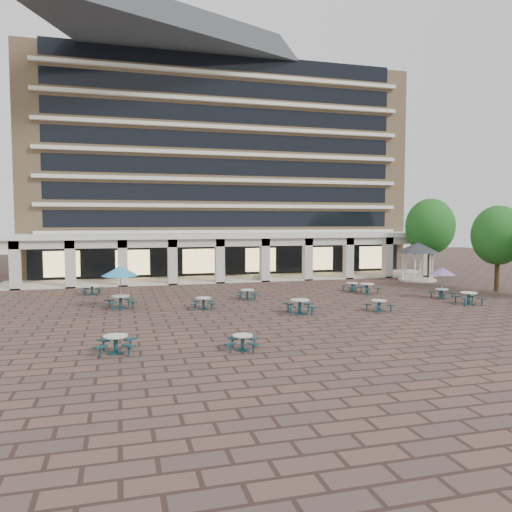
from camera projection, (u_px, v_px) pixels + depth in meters
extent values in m
plane|color=brown|center=(286.00, 304.00, 33.64)|extent=(120.00, 120.00, 0.00)
cube|color=tan|center=(215.00, 174.00, 57.41)|extent=(40.00, 15.00, 22.00)
cube|color=beige|center=(230.00, 232.00, 50.41)|extent=(36.80, 0.50, 0.35)
cube|color=black|center=(229.00, 219.00, 50.54)|extent=(35.20, 0.05, 1.60)
cube|color=beige|center=(230.00, 206.00, 50.23)|extent=(36.80, 0.50, 0.35)
cube|color=black|center=(229.00, 193.00, 50.36)|extent=(35.20, 0.05, 1.60)
cube|color=beige|center=(230.00, 180.00, 50.05)|extent=(36.80, 0.50, 0.35)
cube|color=black|center=(229.00, 167.00, 50.18)|extent=(35.20, 0.05, 1.60)
cube|color=beige|center=(230.00, 154.00, 49.87)|extent=(36.80, 0.50, 0.35)
cube|color=black|center=(229.00, 141.00, 50.00)|extent=(35.20, 0.05, 1.60)
cube|color=beige|center=(229.00, 127.00, 49.68)|extent=(36.80, 0.50, 0.35)
cube|color=black|center=(229.00, 115.00, 49.82)|extent=(35.20, 0.05, 1.60)
cube|color=beige|center=(229.00, 101.00, 49.50)|extent=(36.80, 0.50, 0.35)
cube|color=black|center=(229.00, 88.00, 49.63)|extent=(35.20, 0.05, 1.60)
cube|color=beige|center=(229.00, 74.00, 49.32)|extent=(36.80, 0.50, 0.35)
cube|color=black|center=(229.00, 61.00, 49.45)|extent=(35.20, 0.05, 1.60)
cube|color=white|center=(236.00, 235.00, 47.79)|extent=(42.00, 6.60, 0.40)
cube|color=beige|center=(243.00, 241.00, 45.07)|extent=(42.00, 0.30, 0.90)
cube|color=black|center=(230.00, 258.00, 50.55)|extent=(38.00, 0.15, 3.20)
cube|color=beige|center=(236.00, 278.00, 48.07)|extent=(42.00, 6.00, 0.12)
cube|color=beige|center=(15.00, 265.00, 40.44)|extent=(0.80, 0.80, 4.00)
cube|color=beige|center=(70.00, 264.00, 41.55)|extent=(0.80, 0.80, 4.00)
cube|color=beige|center=(123.00, 263.00, 42.66)|extent=(0.80, 0.80, 4.00)
cube|color=beige|center=(172.00, 262.00, 43.77)|extent=(0.80, 0.80, 4.00)
cube|color=beige|center=(220.00, 261.00, 44.88)|extent=(0.80, 0.80, 4.00)
cube|color=beige|center=(265.00, 260.00, 45.99)|extent=(0.80, 0.80, 4.00)
cube|color=beige|center=(307.00, 259.00, 47.10)|extent=(0.80, 0.80, 4.00)
cube|color=beige|center=(348.00, 258.00, 48.21)|extent=(0.80, 0.80, 4.00)
cube|color=beige|center=(387.00, 257.00, 49.32)|extent=(0.80, 0.80, 4.00)
cube|color=beige|center=(425.00, 256.00, 50.44)|extent=(0.80, 0.80, 4.00)
cube|color=#FFD88C|center=(62.00, 264.00, 46.21)|extent=(3.20, 0.08, 2.40)
cube|color=#FFD88C|center=(133.00, 263.00, 47.89)|extent=(3.20, 0.08, 2.40)
cube|color=#FFD88C|center=(199.00, 261.00, 49.58)|extent=(3.20, 0.08, 2.40)
cube|color=#FFD88C|center=(261.00, 260.00, 51.26)|extent=(3.20, 0.08, 2.40)
cube|color=#FFD88C|center=(319.00, 259.00, 52.95)|extent=(3.20, 0.08, 2.40)
cube|color=#FFD88C|center=(373.00, 257.00, 54.63)|extent=(3.20, 0.08, 2.40)
cylinder|color=#163F43|center=(116.00, 353.00, 21.01)|extent=(0.71, 0.71, 0.04)
cylinder|color=#163F43|center=(116.00, 346.00, 20.99)|extent=(0.18, 0.18, 0.67)
cylinder|color=silver|center=(116.00, 336.00, 20.96)|extent=(1.02, 1.02, 0.05)
cube|color=#163F43|center=(130.00, 339.00, 21.64)|extent=(0.61, 0.58, 0.05)
cylinder|color=#163F43|center=(130.00, 345.00, 21.65)|extent=(0.08, 0.08, 0.43)
cube|color=#163F43|center=(103.00, 340.00, 21.43)|extent=(0.58, 0.61, 0.05)
cylinder|color=#163F43|center=(104.00, 346.00, 21.44)|extent=(0.08, 0.08, 0.43)
cube|color=#163F43|center=(100.00, 347.00, 20.33)|extent=(0.61, 0.58, 0.05)
cylinder|color=#163F43|center=(100.00, 352.00, 20.35)|extent=(0.08, 0.08, 0.43)
cube|color=#163F43|center=(129.00, 346.00, 20.54)|extent=(0.58, 0.61, 0.05)
cylinder|color=#163F43|center=(129.00, 351.00, 20.56)|extent=(0.08, 0.08, 0.43)
cylinder|color=#163F43|center=(243.00, 350.00, 21.56)|extent=(0.62, 0.62, 0.04)
cylinder|color=#163F43|center=(243.00, 343.00, 21.54)|extent=(0.16, 0.16, 0.58)
cylinder|color=silver|center=(243.00, 335.00, 21.51)|extent=(0.88, 0.88, 0.04)
cube|color=#163F43|center=(254.00, 339.00, 21.99)|extent=(0.54, 0.44, 0.04)
cylinder|color=#163F43|center=(254.00, 343.00, 22.01)|extent=(0.07, 0.07, 0.37)
cube|color=#163F43|center=(232.00, 338.00, 22.04)|extent=(0.44, 0.54, 0.04)
cylinder|color=#163F43|center=(232.00, 343.00, 22.05)|extent=(0.07, 0.07, 0.37)
cube|color=#163F43|center=(230.00, 344.00, 21.07)|extent=(0.54, 0.44, 0.04)
cylinder|color=#163F43|center=(230.00, 349.00, 21.08)|extent=(0.07, 0.07, 0.37)
cube|color=#163F43|center=(253.00, 344.00, 21.03)|extent=(0.44, 0.54, 0.04)
cylinder|color=#163F43|center=(253.00, 349.00, 21.04)|extent=(0.07, 0.07, 0.37)
cylinder|color=#163F43|center=(379.00, 311.00, 30.78)|extent=(0.65, 0.65, 0.04)
cylinder|color=#163F43|center=(379.00, 306.00, 30.76)|extent=(0.17, 0.17, 0.61)
cylinder|color=silver|center=(379.00, 301.00, 30.73)|extent=(0.93, 0.93, 0.05)
cube|color=#163F43|center=(380.00, 303.00, 31.43)|extent=(0.51, 0.57, 0.05)
cylinder|color=#163F43|center=(380.00, 306.00, 31.45)|extent=(0.07, 0.07, 0.39)
cube|color=#163F43|center=(367.00, 304.00, 31.00)|extent=(0.57, 0.51, 0.05)
cylinder|color=#163F43|center=(367.00, 308.00, 31.02)|extent=(0.07, 0.07, 0.39)
cube|color=#163F43|center=(377.00, 307.00, 30.07)|extent=(0.51, 0.57, 0.05)
cylinder|color=#163F43|center=(377.00, 310.00, 30.09)|extent=(0.07, 0.07, 0.39)
cube|color=#163F43|center=(391.00, 306.00, 30.50)|extent=(0.57, 0.51, 0.05)
cylinder|color=#163F43|center=(391.00, 309.00, 30.52)|extent=(0.07, 0.07, 0.39)
cylinder|color=#163F43|center=(468.00, 304.00, 33.36)|extent=(0.76, 0.76, 0.04)
cylinder|color=#163F43|center=(469.00, 299.00, 33.33)|extent=(0.19, 0.19, 0.71)
cylinder|color=silver|center=(469.00, 293.00, 33.30)|extent=(1.08, 1.08, 0.05)
cube|color=#163F43|center=(472.00, 296.00, 33.98)|extent=(0.66, 0.59, 0.05)
cylinder|color=#163F43|center=(472.00, 300.00, 34.00)|extent=(0.09, 0.09, 0.45)
cube|color=#163F43|center=(456.00, 296.00, 33.86)|extent=(0.59, 0.66, 0.05)
cylinder|color=#163F43|center=(456.00, 300.00, 33.87)|extent=(0.09, 0.09, 0.45)
cube|color=#163F43|center=(465.00, 299.00, 32.67)|extent=(0.66, 0.59, 0.05)
cylinder|color=#163F43|center=(465.00, 303.00, 32.69)|extent=(0.09, 0.09, 0.45)
cube|color=#163F43|center=(482.00, 299.00, 32.80)|extent=(0.59, 0.66, 0.05)
cylinder|color=#163F43|center=(482.00, 302.00, 32.81)|extent=(0.09, 0.09, 0.45)
cylinder|color=#163F43|center=(121.00, 308.00, 31.74)|extent=(0.78, 0.78, 0.04)
cylinder|color=#163F43|center=(121.00, 303.00, 31.72)|extent=(0.20, 0.20, 0.74)
cylinder|color=silver|center=(121.00, 296.00, 31.68)|extent=(1.12, 1.12, 0.06)
cube|color=#163F43|center=(129.00, 299.00, 32.52)|extent=(0.62, 0.68, 0.06)
cylinder|color=#163F43|center=(129.00, 303.00, 32.54)|extent=(0.09, 0.09, 0.47)
cube|color=#163F43|center=(109.00, 300.00, 32.01)|extent=(0.68, 0.62, 0.06)
cylinder|color=#163F43|center=(109.00, 304.00, 32.03)|extent=(0.09, 0.09, 0.47)
cube|color=#163F43|center=(112.00, 303.00, 30.89)|extent=(0.62, 0.68, 0.06)
cylinder|color=#163F43|center=(112.00, 307.00, 30.91)|extent=(0.09, 0.09, 0.47)
cube|color=#163F43|center=(132.00, 302.00, 31.40)|extent=(0.68, 0.62, 0.06)
cylinder|color=#163F43|center=(132.00, 306.00, 31.42)|extent=(0.09, 0.09, 0.47)
cylinder|color=gray|center=(120.00, 288.00, 31.65)|extent=(0.06, 0.06, 2.69)
cone|color=#3194C5|center=(120.00, 271.00, 31.57)|extent=(2.35, 2.35, 0.62)
cylinder|color=#163F43|center=(300.00, 313.00, 30.02)|extent=(0.80, 0.80, 0.05)
cylinder|color=#163F43|center=(300.00, 307.00, 30.00)|extent=(0.21, 0.21, 0.75)
cylinder|color=silver|center=(300.00, 300.00, 29.97)|extent=(1.14, 1.14, 0.06)
cube|color=#163F43|center=(308.00, 304.00, 30.66)|extent=(0.70, 0.61, 0.06)
cylinder|color=#163F43|center=(308.00, 308.00, 30.67)|extent=(0.09, 0.09, 0.48)
cube|color=#163F43|center=(288.00, 304.00, 30.58)|extent=(0.61, 0.70, 0.06)
cylinder|color=#163F43|center=(288.00, 308.00, 30.60)|extent=(0.09, 0.09, 0.48)
cube|color=#163F43|center=(291.00, 307.00, 29.32)|extent=(0.70, 0.61, 0.06)
cylinder|color=#163F43|center=(291.00, 312.00, 29.34)|extent=(0.09, 0.09, 0.48)
cube|color=#163F43|center=(312.00, 307.00, 29.40)|extent=(0.61, 0.70, 0.06)
cylinder|color=#163F43|center=(312.00, 312.00, 29.42)|extent=(0.09, 0.09, 0.48)
cylinder|color=#163F43|center=(367.00, 294.00, 38.23)|extent=(0.74, 0.74, 0.04)
cylinder|color=#163F43|center=(367.00, 289.00, 38.20)|extent=(0.19, 0.19, 0.70)
cylinder|color=silver|center=(367.00, 284.00, 38.17)|extent=(1.06, 1.06, 0.05)
cube|color=#163F43|center=(366.00, 286.00, 39.01)|extent=(0.50, 0.65, 0.05)
cylinder|color=#163F43|center=(366.00, 289.00, 39.03)|extent=(0.08, 0.08, 0.44)
cube|color=#163F43|center=(356.00, 288.00, 38.31)|extent=(0.65, 0.50, 0.05)
cylinder|color=#163F43|center=(356.00, 291.00, 38.33)|extent=(0.08, 0.08, 0.44)
cube|color=#163F43|center=(368.00, 289.00, 37.38)|extent=(0.50, 0.65, 0.05)
cylinder|color=#163F43|center=(368.00, 292.00, 37.40)|extent=(0.08, 0.08, 0.44)
cube|color=#163F43|center=(378.00, 288.00, 38.08)|extent=(0.65, 0.50, 0.05)
cylinder|color=#163F43|center=(378.00, 291.00, 38.10)|extent=(0.08, 0.08, 0.44)
cylinder|color=#163F43|center=(92.00, 294.00, 37.80)|extent=(0.70, 0.70, 0.04)
cylinder|color=#163F43|center=(92.00, 290.00, 37.78)|extent=(0.18, 0.18, 0.66)
cylinder|color=silver|center=(92.00, 285.00, 37.76)|extent=(0.99, 0.99, 0.05)
cube|color=#163F43|center=(100.00, 288.00, 38.44)|extent=(0.59, 0.58, 0.05)
cylinder|color=#163F43|center=(100.00, 291.00, 38.46)|extent=(0.08, 0.08, 0.42)
cube|color=#163F43|center=(85.00, 288.00, 38.17)|extent=(0.58, 0.59, 0.05)
cylinder|color=#163F43|center=(85.00, 291.00, 38.19)|extent=(0.08, 0.08, 0.42)
cube|color=#163F43|center=(84.00, 290.00, 37.11)|extent=(0.59, 0.58, 0.05)
cylinder|color=#163F43|center=(84.00, 293.00, 37.13)|extent=(0.08, 0.08, 0.42)
cube|color=#163F43|center=(99.00, 290.00, 37.38)|extent=(0.58, 0.59, 0.05)
cylinder|color=#163F43|center=(99.00, 293.00, 37.40)|extent=(0.08, 0.08, 0.42)
cylinder|color=#163F43|center=(204.00, 309.00, 31.65)|extent=(0.68, 0.68, 0.04)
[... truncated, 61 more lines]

